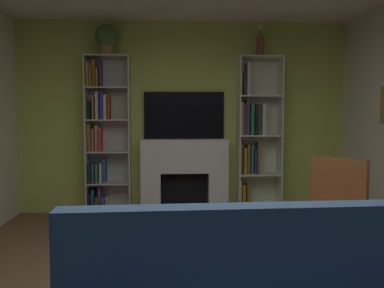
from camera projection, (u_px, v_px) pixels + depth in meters
wall_back_accent at (184, 117)px, 6.01m from camera, size 4.78×0.06×2.71m
fireplace at (184, 174)px, 5.91m from camera, size 1.32×0.56×1.05m
tv at (184, 115)px, 5.95m from camera, size 1.13×0.06×0.67m
bookshelf_left at (103, 138)px, 5.82m from camera, size 0.61×0.29×2.20m
bookshelf_right at (254, 137)px, 5.94m from camera, size 0.61×0.32×2.20m
potted_plant at (107, 38)px, 5.69m from camera, size 0.32×0.32×0.42m
vase_with_flowers at (260, 44)px, 5.82m from camera, size 0.11×0.11×0.46m
armchair at (329, 211)px, 3.88m from camera, size 0.79×0.80×0.99m
coffee_table at (235, 288)px, 2.63m from camera, size 0.73×0.40×0.36m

